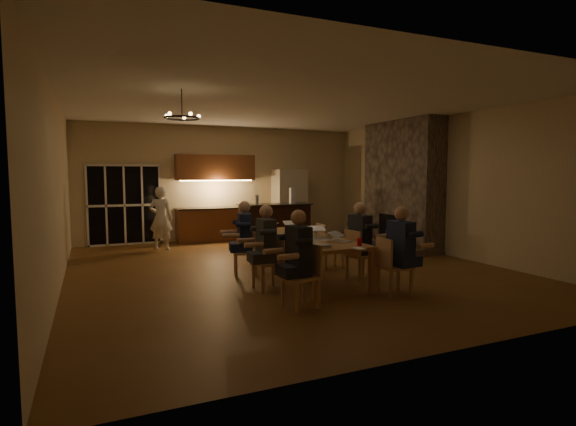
# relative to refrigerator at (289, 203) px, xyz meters

# --- Properties ---
(floor) EXTENTS (9.00, 9.00, 0.00)m
(floor) POSITION_rel_refrigerator_xyz_m (-1.90, -4.15, -1.00)
(floor) COLOR brown
(floor) RESTS_ON ground
(back_wall) EXTENTS (8.00, 0.04, 3.20)m
(back_wall) POSITION_rel_refrigerator_xyz_m (-1.90, 0.37, 0.60)
(back_wall) COLOR #C3AB8A
(back_wall) RESTS_ON ground
(left_wall) EXTENTS (0.04, 9.00, 3.20)m
(left_wall) POSITION_rel_refrigerator_xyz_m (-5.92, -4.15, 0.60)
(left_wall) COLOR #C3AB8A
(left_wall) RESTS_ON ground
(right_wall) EXTENTS (0.04, 9.00, 3.20)m
(right_wall) POSITION_rel_refrigerator_xyz_m (2.12, -4.15, 0.60)
(right_wall) COLOR #C3AB8A
(right_wall) RESTS_ON ground
(ceiling) EXTENTS (8.00, 9.00, 0.04)m
(ceiling) POSITION_rel_refrigerator_xyz_m (-1.90, -4.15, 2.22)
(ceiling) COLOR white
(ceiling) RESTS_ON back_wall
(french_doors) EXTENTS (1.86, 0.08, 2.10)m
(french_doors) POSITION_rel_refrigerator_xyz_m (-4.60, 0.32, 0.05)
(french_doors) COLOR black
(french_doors) RESTS_ON ground
(fireplace) EXTENTS (0.58, 2.50, 3.20)m
(fireplace) POSITION_rel_refrigerator_xyz_m (1.80, -2.95, 0.60)
(fireplace) COLOR #76685C
(fireplace) RESTS_ON ground
(kitchenette) EXTENTS (2.24, 0.68, 2.40)m
(kitchenette) POSITION_rel_refrigerator_xyz_m (-2.20, 0.05, 0.20)
(kitchenette) COLOR brown
(kitchenette) RESTS_ON ground
(refrigerator) EXTENTS (0.90, 0.68, 2.00)m
(refrigerator) POSITION_rel_refrigerator_xyz_m (0.00, 0.00, 0.00)
(refrigerator) COLOR beige
(refrigerator) RESTS_ON ground
(dining_table) EXTENTS (1.10, 2.94, 0.75)m
(dining_table) POSITION_rel_refrigerator_xyz_m (-1.91, -4.97, -0.62)
(dining_table) COLOR #B57F48
(dining_table) RESTS_ON ground
(bar_island) EXTENTS (1.97, 0.80, 1.08)m
(bar_island) POSITION_rel_refrigerator_xyz_m (-0.94, -1.15, -0.46)
(bar_island) COLOR black
(bar_island) RESTS_ON ground
(chair_left_near) EXTENTS (0.51, 0.51, 0.89)m
(chair_left_near) POSITION_rel_refrigerator_xyz_m (-2.75, -6.59, -0.55)
(chair_left_near) COLOR tan
(chair_left_near) RESTS_ON ground
(chair_left_mid) EXTENTS (0.48, 0.48, 0.89)m
(chair_left_mid) POSITION_rel_refrigerator_xyz_m (-2.80, -5.45, -0.55)
(chair_left_mid) COLOR tan
(chair_left_mid) RESTS_ON ground
(chair_left_far) EXTENTS (0.53, 0.53, 0.89)m
(chair_left_far) POSITION_rel_refrigerator_xyz_m (-2.82, -4.35, -0.55)
(chair_left_far) COLOR tan
(chair_left_far) RESTS_ON ground
(chair_right_near) EXTENTS (0.48, 0.48, 0.89)m
(chair_right_near) POSITION_rel_refrigerator_xyz_m (-1.10, -6.54, -0.55)
(chair_right_near) COLOR tan
(chair_right_near) RESTS_ON ground
(chair_right_mid) EXTENTS (0.48, 0.48, 0.89)m
(chair_right_mid) POSITION_rel_refrigerator_xyz_m (-1.04, -5.50, -0.55)
(chair_right_mid) COLOR tan
(chair_right_mid) RESTS_ON ground
(chair_right_far) EXTENTS (0.48, 0.48, 0.89)m
(chair_right_far) POSITION_rel_refrigerator_xyz_m (-1.07, -4.44, -0.55)
(chair_right_far) COLOR tan
(chair_right_far) RESTS_ON ground
(person_left_near) EXTENTS (0.63, 0.63, 1.38)m
(person_left_near) POSITION_rel_refrigerator_xyz_m (-2.76, -6.54, -0.31)
(person_left_near) COLOR #1F2328
(person_left_near) RESTS_ON ground
(person_right_near) EXTENTS (0.65, 0.65, 1.38)m
(person_right_near) POSITION_rel_refrigerator_xyz_m (-1.05, -6.60, -0.31)
(person_right_near) COLOR #1E284B
(person_right_near) RESTS_ON ground
(person_left_mid) EXTENTS (0.63, 0.63, 1.38)m
(person_left_mid) POSITION_rel_refrigerator_xyz_m (-2.82, -5.44, -0.31)
(person_left_mid) COLOR #373D41
(person_left_mid) RESTS_ON ground
(person_right_mid) EXTENTS (0.66, 0.66, 1.38)m
(person_right_mid) POSITION_rel_refrigerator_xyz_m (-1.04, -5.45, -0.31)
(person_right_mid) COLOR #1F2328
(person_right_mid) RESTS_ON ground
(person_left_far) EXTENTS (0.70, 0.70, 1.38)m
(person_left_far) POSITION_rel_refrigerator_xyz_m (-2.82, -4.32, -0.31)
(person_left_far) COLOR #1E284B
(person_left_far) RESTS_ON ground
(standing_person) EXTENTS (0.68, 0.58, 1.57)m
(standing_person) POSITION_rel_refrigerator_xyz_m (-3.84, -0.84, -0.21)
(standing_person) COLOR white
(standing_person) RESTS_ON ground
(chandelier) EXTENTS (0.56, 0.56, 0.03)m
(chandelier) POSITION_rel_refrigerator_xyz_m (-4.05, -4.96, 1.75)
(chandelier) COLOR black
(chandelier) RESTS_ON ceiling
(laptop_a) EXTENTS (0.36, 0.32, 0.23)m
(laptop_a) POSITION_rel_refrigerator_xyz_m (-2.14, -6.00, -0.14)
(laptop_a) COLOR silver
(laptop_a) RESTS_ON dining_table
(laptop_b) EXTENTS (0.42, 0.41, 0.23)m
(laptop_b) POSITION_rel_refrigerator_xyz_m (-1.62, -5.81, -0.14)
(laptop_b) COLOR silver
(laptop_b) RESTS_ON dining_table
(laptop_c) EXTENTS (0.36, 0.32, 0.23)m
(laptop_c) POSITION_rel_refrigerator_xyz_m (-2.18, -4.96, -0.14)
(laptop_c) COLOR silver
(laptop_c) RESTS_ON dining_table
(laptop_d) EXTENTS (0.37, 0.33, 0.23)m
(laptop_d) POSITION_rel_refrigerator_xyz_m (-1.64, -4.97, -0.14)
(laptop_d) COLOR silver
(laptop_d) RESTS_ON dining_table
(laptop_e) EXTENTS (0.36, 0.32, 0.23)m
(laptop_e) POSITION_rel_refrigerator_xyz_m (-2.18, -3.80, -0.14)
(laptop_e) COLOR silver
(laptop_e) RESTS_ON dining_table
(laptop_f) EXTENTS (0.35, 0.31, 0.23)m
(laptop_f) POSITION_rel_refrigerator_xyz_m (-1.67, -3.96, -0.14)
(laptop_f) COLOR silver
(laptop_f) RESTS_ON dining_table
(mug_front) EXTENTS (0.08, 0.08, 0.10)m
(mug_front) POSITION_rel_refrigerator_xyz_m (-1.93, -5.34, -0.20)
(mug_front) COLOR white
(mug_front) RESTS_ON dining_table
(mug_mid) EXTENTS (0.09, 0.09, 0.10)m
(mug_mid) POSITION_rel_refrigerator_xyz_m (-1.77, -4.47, -0.20)
(mug_mid) COLOR white
(mug_mid) RESTS_ON dining_table
(mug_back) EXTENTS (0.08, 0.08, 0.10)m
(mug_back) POSITION_rel_refrigerator_xyz_m (-2.23, -4.12, -0.20)
(mug_back) COLOR white
(mug_back) RESTS_ON dining_table
(redcup_near) EXTENTS (0.08, 0.08, 0.12)m
(redcup_near) POSITION_rel_refrigerator_xyz_m (-1.57, -6.25, -0.19)
(redcup_near) COLOR red
(redcup_near) RESTS_ON dining_table
(redcup_mid) EXTENTS (0.09, 0.09, 0.12)m
(redcup_mid) POSITION_rel_refrigerator_xyz_m (-2.35, -4.58, -0.19)
(redcup_mid) COLOR red
(redcup_mid) RESTS_ON dining_table
(can_silver) EXTENTS (0.07, 0.07, 0.12)m
(can_silver) POSITION_rel_refrigerator_xyz_m (-1.81, -5.69, -0.19)
(can_silver) COLOR #B2B2B7
(can_silver) RESTS_ON dining_table
(can_cola) EXTENTS (0.06, 0.06, 0.12)m
(can_cola) POSITION_rel_refrigerator_xyz_m (-2.11, -3.56, -0.19)
(can_cola) COLOR #3F0F0C
(can_cola) RESTS_ON dining_table
(can_right) EXTENTS (0.07, 0.07, 0.12)m
(can_right) POSITION_rel_refrigerator_xyz_m (-1.55, -4.71, -0.19)
(can_right) COLOR #B2B2B7
(can_right) RESTS_ON dining_table
(plate_near) EXTENTS (0.26, 0.26, 0.02)m
(plate_near) POSITION_rel_refrigerator_xyz_m (-1.59, -5.47, -0.24)
(plate_near) COLOR white
(plate_near) RESTS_ON dining_table
(plate_left) EXTENTS (0.27, 0.27, 0.02)m
(plate_left) POSITION_rel_refrigerator_xyz_m (-2.19, -5.92, -0.24)
(plate_left) COLOR white
(plate_left) RESTS_ON dining_table
(plate_far) EXTENTS (0.25, 0.25, 0.02)m
(plate_far) POSITION_rel_refrigerator_xyz_m (-1.44, -4.26, -0.24)
(plate_far) COLOR white
(plate_far) RESTS_ON dining_table
(notepad) EXTENTS (0.17, 0.22, 0.01)m
(notepad) POSITION_rel_refrigerator_xyz_m (-1.73, -6.49, -0.24)
(notepad) COLOR white
(notepad) RESTS_ON dining_table
(bar_bottle) EXTENTS (0.09, 0.09, 0.24)m
(bar_bottle) POSITION_rel_refrigerator_xyz_m (-1.40, -1.05, 0.20)
(bar_bottle) COLOR #99999E
(bar_bottle) RESTS_ON bar_island
(bar_blender) EXTENTS (0.13, 0.13, 0.42)m
(bar_blender) POSITION_rel_refrigerator_xyz_m (-0.45, -1.21, 0.29)
(bar_blender) COLOR silver
(bar_blender) RESTS_ON bar_island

